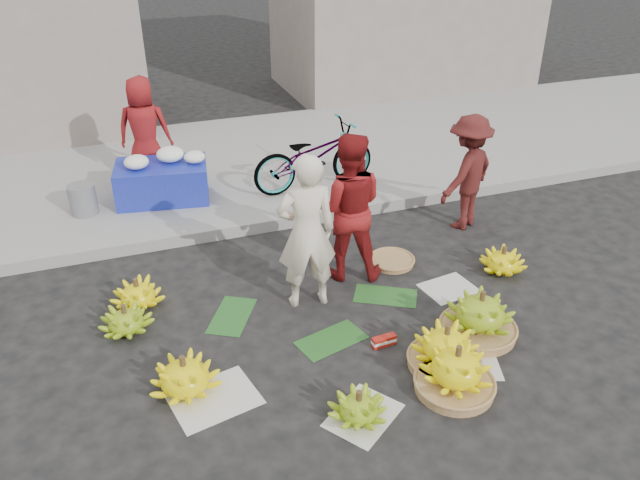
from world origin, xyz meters
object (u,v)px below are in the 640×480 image
object	(u,v)px
banana_bunch_4	(480,316)
flower_table	(163,179)
banana_bunch_0	(184,376)
vendor_cream	(306,232)
bicycle	(314,156)

from	to	relation	value
banana_bunch_4	flower_table	world-z (taller)	flower_table
banana_bunch_0	flower_table	bearing A→B (deg)	84.92
banana_bunch_0	banana_bunch_4	size ratio (longest dim) A/B	0.88
banana_bunch_4	vendor_cream	xyz separation A→B (m)	(-1.36, 1.07, 0.60)
banana_bunch_4	flower_table	bearing A→B (deg)	122.39
banana_bunch_4	bicycle	xyz separation A→B (m)	(-0.43, 3.50, 0.37)
banana_bunch_0	bicycle	size ratio (longest dim) A/B	0.36
banana_bunch_4	vendor_cream	distance (m)	1.83
banana_bunch_4	vendor_cream	bearing A→B (deg)	141.85
banana_bunch_0	bicycle	bearing A→B (deg)	55.02
banana_bunch_4	banana_bunch_0	bearing A→B (deg)	176.45
banana_bunch_0	banana_bunch_4	world-z (taller)	banana_bunch_4
vendor_cream	flower_table	bearing A→B (deg)	-63.40
banana_bunch_0	flower_table	world-z (taller)	flower_table
banana_bunch_0	flower_table	size ratio (longest dim) A/B	0.50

